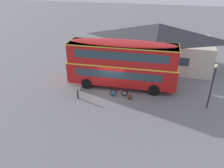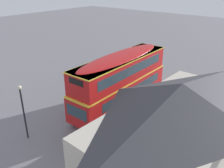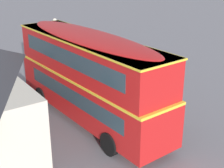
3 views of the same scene
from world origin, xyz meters
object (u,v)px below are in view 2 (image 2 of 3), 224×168
object	(u,v)px
double_decker_bus	(121,79)
backpack_on_ground	(92,100)
water_bottle_green_metal	(96,100)
street_lamp	(23,106)
touring_bicycle	(103,96)
kerb_bollard	(116,80)

from	to	relation	value
double_decker_bus	backpack_on_ground	size ratio (longest dim) A/B	20.64
double_decker_bus	water_bottle_green_metal	world-z (taller)	double_decker_bus
double_decker_bus	street_lamp	world-z (taller)	double_decker_bus
touring_bicycle	water_bottle_green_metal	xyz separation A→B (m)	(0.75, -0.26, -0.26)
backpack_on_ground	double_decker_bus	bearing A→B (deg)	117.43
backpack_on_ground	water_bottle_green_metal	bearing A→B (deg)	169.63
backpack_on_ground	water_bottle_green_metal	xyz separation A→B (m)	(-0.42, 0.08, -0.16)
backpack_on_ground	kerb_bollard	distance (m)	4.88
backpack_on_ground	water_bottle_green_metal	world-z (taller)	backpack_on_ground
double_decker_bus	kerb_bollard	world-z (taller)	double_decker_bus
touring_bicycle	kerb_bollard	world-z (taller)	touring_bicycle
touring_bicycle	street_lamp	world-z (taller)	street_lamp
touring_bicycle	backpack_on_ground	size ratio (longest dim) A/B	3.29
double_decker_bus	touring_bicycle	world-z (taller)	double_decker_bus
water_bottle_green_metal	backpack_on_ground	bearing A→B (deg)	-10.37
backpack_on_ground	water_bottle_green_metal	distance (m)	0.45
touring_bicycle	water_bottle_green_metal	distance (m)	0.84
double_decker_bus	kerb_bollard	size ratio (longest dim) A/B	11.15
backpack_on_ground	street_lamp	distance (m)	7.18
touring_bicycle	street_lamp	distance (m)	8.27
double_decker_bus	water_bottle_green_metal	bearing A→B (deg)	-70.43
street_lamp	touring_bicycle	bearing A→B (deg)	177.87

